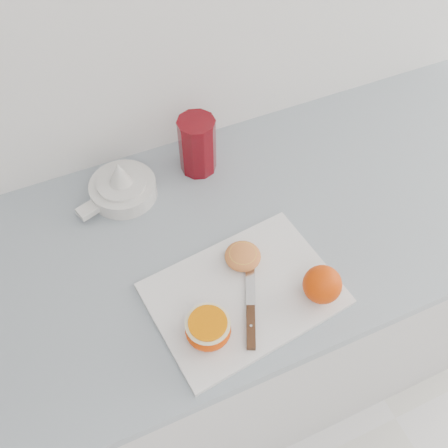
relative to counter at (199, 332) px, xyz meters
name	(u,v)px	position (x,y,z in m)	size (l,w,h in m)	color
counter	(199,332)	(0.00, 0.00, 0.00)	(2.29, 0.64, 0.89)	silver
cutting_board	(244,294)	(0.05, -0.16, 0.45)	(0.35, 0.25, 0.01)	silver
whole_orange	(322,285)	(0.18, -0.22, 0.49)	(0.07, 0.07, 0.07)	#DC3E06
half_orange	(208,329)	(-0.05, -0.21, 0.48)	(0.08, 0.08, 0.05)	#DC3E06
squeezed_shell	(243,256)	(0.08, -0.09, 0.47)	(0.07, 0.07, 0.03)	#CE6F32
paring_knife	(251,319)	(0.04, -0.22, 0.46)	(0.10, 0.19, 0.01)	#3F2A17
citrus_juicer	(122,187)	(-0.09, 0.19, 0.47)	(0.19, 0.15, 0.10)	white
red_tumbler	(197,147)	(0.10, 0.20, 0.51)	(0.09, 0.09, 0.14)	#66070F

